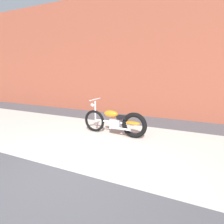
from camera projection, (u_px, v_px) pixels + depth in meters
ground_plane at (69, 171)px, 3.60m from camera, size 80.00×80.00×0.00m
sidewalk_slab at (110, 141)px, 5.14m from camera, size 36.00×3.50×0.01m
brick_building_wall at (147, 55)px, 7.67m from camera, size 36.00×0.50×4.95m
motorcycle_orange at (118, 122)px, 5.51m from camera, size 2.01×0.58×1.03m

